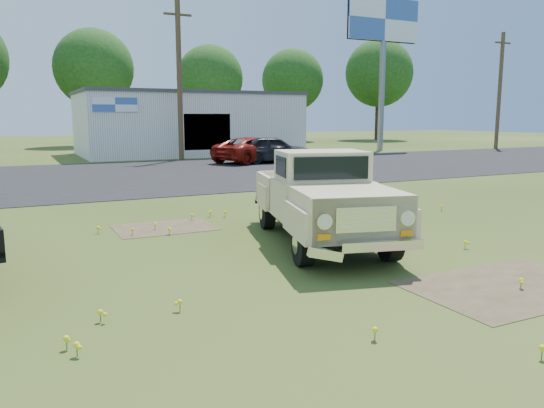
% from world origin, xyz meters
% --- Properties ---
extents(ground, '(140.00, 140.00, 0.00)m').
position_xyz_m(ground, '(0.00, 0.00, 0.00)').
color(ground, '#2F3F14').
rests_on(ground, ground).
extents(asphalt_lot, '(90.00, 14.00, 0.02)m').
position_xyz_m(asphalt_lot, '(0.00, 15.00, 0.00)').
color(asphalt_lot, black).
rests_on(asphalt_lot, ground).
extents(dirt_patch_a, '(3.00, 2.00, 0.01)m').
position_xyz_m(dirt_patch_a, '(1.50, -3.00, 0.00)').
color(dirt_patch_a, '#4B3D28').
rests_on(dirt_patch_a, ground).
extents(dirt_patch_b, '(2.20, 1.60, 0.01)m').
position_xyz_m(dirt_patch_b, '(-2.00, 3.50, 0.00)').
color(dirt_patch_b, '#4B3D28').
rests_on(dirt_patch_b, ground).
extents(commercial_building, '(14.20, 8.20, 4.15)m').
position_xyz_m(commercial_building, '(6.00, 26.99, 2.10)').
color(commercial_building, '#B8B8B4').
rests_on(commercial_building, ground).
extents(billboard, '(6.10, 0.45, 11.05)m').
position_xyz_m(billboard, '(20.00, 24.04, 8.54)').
color(billboard, slate).
rests_on(billboard, ground).
extents(utility_pole_mid, '(1.60, 0.30, 9.00)m').
position_xyz_m(utility_pole_mid, '(4.00, 22.00, 4.60)').
color(utility_pole_mid, '#41301E').
rests_on(utility_pole_mid, ground).
extents(utility_pole_east, '(1.60, 0.30, 9.00)m').
position_xyz_m(utility_pole_east, '(30.00, 22.00, 4.60)').
color(utility_pole_east, '#41301E').
rests_on(utility_pole_east, ground).
extents(treeline_d, '(6.72, 6.72, 10.00)m').
position_xyz_m(treeline_d, '(2.00, 40.50, 6.62)').
color(treeline_d, '#362418').
rests_on(treeline_d, ground).
extents(treeline_e, '(6.08, 6.08, 9.04)m').
position_xyz_m(treeline_e, '(12.00, 39.00, 5.98)').
color(treeline_e, '#362418').
rests_on(treeline_e, ground).
extents(treeline_f, '(6.40, 6.40, 9.52)m').
position_xyz_m(treeline_f, '(22.00, 41.50, 6.30)').
color(treeline_f, '#362418').
rests_on(treeline_f, ground).
extents(treeline_g, '(7.36, 7.36, 10.95)m').
position_xyz_m(treeline_g, '(32.00, 40.00, 7.25)').
color(treeline_g, '#362418').
rests_on(treeline_g, ground).
extents(vintage_pickup_truck, '(3.23, 5.47, 1.86)m').
position_xyz_m(vintage_pickup_truck, '(0.45, 0.69, 0.93)').
color(vintage_pickup_truck, '#C7B785').
rests_on(vintage_pickup_truck, ground).
extents(red_pickup, '(5.48, 4.11, 1.38)m').
position_xyz_m(red_pickup, '(7.12, 18.58, 0.69)').
color(red_pickup, maroon).
rests_on(red_pickup, ground).
extents(dark_sedan, '(4.54, 2.28, 1.48)m').
position_xyz_m(dark_sedan, '(7.88, 17.86, 0.74)').
color(dark_sedan, black).
rests_on(dark_sedan, ground).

